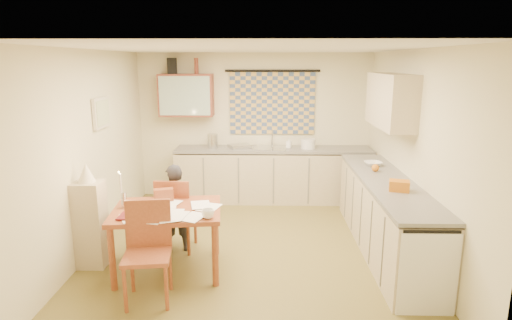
{
  "coord_description": "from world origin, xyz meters",
  "views": [
    {
      "loc": [
        0.17,
        -5.14,
        2.36
      ],
      "look_at": [
        0.06,
        0.2,
        1.12
      ],
      "focal_mm": 30.0,
      "sensor_mm": 36.0,
      "label": 1
    }
  ],
  "objects_px": {
    "chair_far": "(177,227)",
    "person": "(175,208)",
    "counter_right": "(385,215)",
    "dining_table": "(168,240)",
    "shelf_stand": "(91,224)",
    "counter_back": "(273,175)",
    "stove": "(418,261)"
  },
  "relations": [
    {
      "from": "chair_far",
      "to": "person",
      "type": "distance_m",
      "value": 0.27
    },
    {
      "from": "chair_far",
      "to": "counter_right",
      "type": "bearing_deg",
      "value": -174.49
    },
    {
      "from": "dining_table",
      "to": "shelf_stand",
      "type": "height_order",
      "value": "shelf_stand"
    },
    {
      "from": "chair_far",
      "to": "shelf_stand",
      "type": "xyz_separation_m",
      "value": [
        -0.9,
        -0.46,
        0.21
      ]
    },
    {
      "from": "counter_back",
      "to": "chair_far",
      "type": "xyz_separation_m",
      "value": [
        -1.26,
        -2.01,
        -0.16
      ]
    },
    {
      "from": "chair_far",
      "to": "stove",
      "type": "bearing_deg",
      "value": 160.43
    },
    {
      "from": "person",
      "to": "shelf_stand",
      "type": "bearing_deg",
      "value": 16.73
    },
    {
      "from": "counter_right",
      "to": "person",
      "type": "distance_m",
      "value": 2.65
    },
    {
      "from": "counter_back",
      "to": "stove",
      "type": "bearing_deg",
      "value": -66.48
    },
    {
      "from": "chair_far",
      "to": "counter_back",
      "type": "bearing_deg",
      "value": -117.9
    },
    {
      "from": "counter_back",
      "to": "counter_right",
      "type": "xyz_separation_m",
      "value": [
        1.38,
        -1.95,
        -0.0
      ]
    },
    {
      "from": "counter_back",
      "to": "chair_far",
      "type": "height_order",
      "value": "chair_far"
    },
    {
      "from": "person",
      "to": "stove",
      "type": "bearing_deg",
      "value": 148.13
    },
    {
      "from": "shelf_stand",
      "to": "chair_far",
      "type": "bearing_deg",
      "value": 26.92
    },
    {
      "from": "dining_table",
      "to": "counter_right",
      "type": "bearing_deg",
      "value": 7.76
    },
    {
      "from": "counter_right",
      "to": "shelf_stand",
      "type": "height_order",
      "value": "shelf_stand"
    },
    {
      "from": "counter_back",
      "to": "dining_table",
      "type": "height_order",
      "value": "counter_back"
    },
    {
      "from": "shelf_stand",
      "to": "counter_right",
      "type": "bearing_deg",
      "value": 8.45
    },
    {
      "from": "counter_right",
      "to": "dining_table",
      "type": "height_order",
      "value": "counter_right"
    },
    {
      "from": "counter_right",
      "to": "stove",
      "type": "bearing_deg",
      "value": -90.0
    },
    {
      "from": "stove",
      "to": "chair_far",
      "type": "xyz_separation_m",
      "value": [
        -2.64,
        1.15,
        -0.13
      ]
    },
    {
      "from": "stove",
      "to": "counter_back",
      "type": "bearing_deg",
      "value": 113.52
    },
    {
      "from": "counter_right",
      "to": "person",
      "type": "relative_size",
      "value": 2.61
    },
    {
      "from": "counter_back",
      "to": "shelf_stand",
      "type": "bearing_deg",
      "value": -131.15
    },
    {
      "from": "chair_far",
      "to": "shelf_stand",
      "type": "relative_size",
      "value": 0.93
    },
    {
      "from": "counter_right",
      "to": "chair_far",
      "type": "distance_m",
      "value": 2.64
    },
    {
      "from": "counter_back",
      "to": "counter_right",
      "type": "distance_m",
      "value": 2.39
    },
    {
      "from": "dining_table",
      "to": "chair_far",
      "type": "distance_m",
      "value": 0.58
    },
    {
      "from": "counter_back",
      "to": "counter_right",
      "type": "bearing_deg",
      "value": -54.71
    },
    {
      "from": "counter_back",
      "to": "dining_table",
      "type": "distance_m",
      "value": 2.87
    },
    {
      "from": "chair_far",
      "to": "person",
      "type": "xyz_separation_m",
      "value": [
        -0.01,
        -0.03,
        0.27
      ]
    },
    {
      "from": "counter_back",
      "to": "stove",
      "type": "distance_m",
      "value": 3.45
    }
  ]
}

